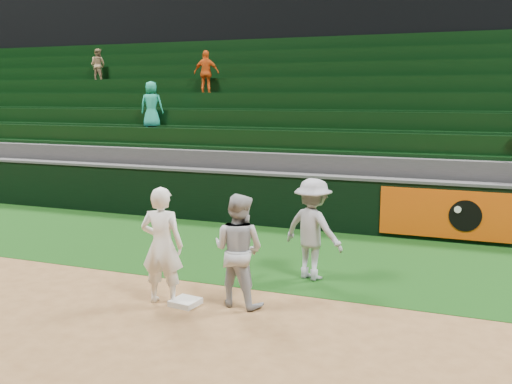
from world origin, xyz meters
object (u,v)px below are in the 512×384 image
baserunner (238,250)px  base_coach (313,229)px  first_baseman (162,246)px  first_base (185,302)px

baserunner → base_coach: bearing=-105.6°
baserunner → base_coach: (0.68, 1.52, 0.02)m
first_baseman → base_coach: first_baseman is taller
base_coach → first_base: bearing=72.3°
first_base → baserunner: 1.10m
base_coach → first_baseman: bearing=66.5°
first_baseman → base_coach: 2.54m
first_baseman → baserunner: 1.11m
first_base → base_coach: (1.39, 1.82, 0.80)m
first_base → baserunner: (0.71, 0.30, 0.78)m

